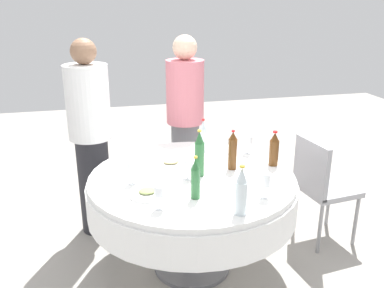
# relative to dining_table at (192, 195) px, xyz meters

# --- Properties ---
(ground_plane) EXTENTS (10.00, 10.00, 0.00)m
(ground_plane) POSITION_rel_dining_table_xyz_m (0.00, 0.00, -0.59)
(ground_plane) COLOR gray
(dining_table) EXTENTS (1.44, 1.44, 0.74)m
(dining_table) POSITION_rel_dining_table_xyz_m (0.00, 0.00, 0.00)
(dining_table) COLOR white
(dining_table) RESTS_ON ground_plane
(bottle_clear_south) EXTENTS (0.06, 0.06, 0.26)m
(bottle_clear_south) POSITION_rel_dining_table_xyz_m (-0.20, -0.45, 0.27)
(bottle_clear_south) COLOR silver
(bottle_clear_south) RESTS_ON dining_table
(bottle_green_east) EXTENTS (0.07, 0.07, 0.33)m
(bottle_green_east) POSITION_rel_dining_table_xyz_m (-0.05, 0.01, 0.30)
(bottle_green_east) COLOR #2D6B38
(bottle_green_east) RESTS_ON dining_table
(bottle_brown_west) EXTENTS (0.06, 0.06, 0.29)m
(bottle_brown_west) POSITION_rel_dining_table_xyz_m (-0.30, -0.05, 0.28)
(bottle_brown_west) COLOR #593314
(bottle_brown_west) RESTS_ON dining_table
(bottle_brown_right) EXTENTS (0.07, 0.07, 0.26)m
(bottle_brown_right) POSITION_rel_dining_table_xyz_m (-0.62, -0.04, 0.27)
(bottle_brown_right) COLOR #593314
(bottle_brown_right) RESTS_ON dining_table
(bottle_green_near) EXTENTS (0.06, 0.06, 0.27)m
(bottle_green_near) POSITION_rel_dining_table_xyz_m (0.06, 0.33, 0.27)
(bottle_green_near) COLOR #2D6B38
(bottle_green_near) RESTS_ON dining_table
(bottle_clear_front) EXTENTS (0.07, 0.07, 0.29)m
(bottle_clear_front) POSITION_rel_dining_table_xyz_m (-0.14, 0.58, 0.28)
(bottle_clear_front) COLOR silver
(bottle_clear_front) RESTS_ON dining_table
(wine_glass_right) EXTENTS (0.07, 0.07, 0.14)m
(wine_glass_right) POSITION_rel_dining_table_xyz_m (-0.53, -0.32, 0.25)
(wine_glass_right) COLOR white
(wine_glass_right) RESTS_ON dining_table
(wine_glass_near) EXTENTS (0.06, 0.06, 0.16)m
(wine_glass_near) POSITION_rel_dining_table_xyz_m (-0.35, 0.42, 0.25)
(wine_glass_near) COLOR white
(wine_glass_near) RESTS_ON dining_table
(wine_glass_front) EXTENTS (0.06, 0.06, 0.15)m
(wine_glass_front) POSITION_rel_dining_table_xyz_m (0.41, 0.04, 0.24)
(wine_glass_front) COLOR white
(wine_glass_front) RESTS_ON dining_table
(wine_glass_left) EXTENTS (0.07, 0.07, 0.15)m
(wine_glass_left) POSITION_rel_dining_table_xyz_m (0.04, 0.05, 0.25)
(wine_glass_left) COLOR white
(wine_glass_left) RESTS_ON dining_table
(wine_glass_rear) EXTENTS (0.07, 0.07, 0.15)m
(wine_glass_rear) POSITION_rel_dining_table_xyz_m (0.29, 0.42, 0.25)
(wine_glass_rear) COLOR white
(wine_glass_rear) RESTS_ON dining_table
(plate_rear) EXTENTS (0.24, 0.24, 0.04)m
(plate_rear) POSITION_rel_dining_table_xyz_m (0.34, 0.22, 0.16)
(plate_rear) COLOR white
(plate_rear) RESTS_ON dining_table
(plate_inner) EXTENTS (0.25, 0.25, 0.04)m
(plate_inner) POSITION_rel_dining_table_xyz_m (0.11, -0.22, 0.16)
(plate_inner) COLOR white
(plate_inner) RESTS_ON dining_table
(knife_east) EXTENTS (0.09, 0.17, 0.00)m
(knife_east) POSITION_rel_dining_table_xyz_m (-0.34, -0.38, 0.15)
(knife_east) COLOR silver
(knife_east) RESTS_ON dining_table
(spoon_west) EXTENTS (0.17, 0.10, 0.00)m
(spoon_west) POSITION_rel_dining_table_xyz_m (-0.13, 0.28, 0.15)
(spoon_west) COLOR silver
(spoon_west) RESTS_ON dining_table
(fork_right) EXTENTS (0.13, 0.14, 0.00)m
(fork_right) POSITION_rel_dining_table_xyz_m (-0.15, -0.21, 0.15)
(fork_right) COLOR silver
(fork_right) RESTS_ON dining_table
(person_south) EXTENTS (0.34, 0.34, 1.61)m
(person_south) POSITION_rel_dining_table_xyz_m (0.67, -0.71, 0.25)
(person_south) COLOR #26262B
(person_south) RESTS_ON ground_plane
(person_east) EXTENTS (0.34, 0.34, 1.60)m
(person_east) POSITION_rel_dining_table_xyz_m (-0.18, -1.02, 0.24)
(person_east) COLOR slate
(person_east) RESTS_ON ground_plane
(chair_front) EXTENTS (0.44, 0.44, 0.87)m
(chair_front) POSITION_rel_dining_table_xyz_m (-1.07, -0.12, -0.07)
(chair_front) COLOR #99999E
(chair_front) RESTS_ON ground_plane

